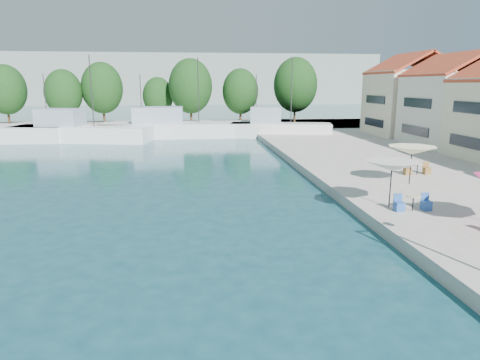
{
  "coord_description": "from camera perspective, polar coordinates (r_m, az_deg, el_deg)",
  "views": [
    {
      "loc": [
        -2.35,
        1.7,
        6.66
      ],
      "look_at": [
        0.52,
        26.0,
        1.13
      ],
      "focal_mm": 32.0,
      "sensor_mm": 36.0,
      "label": 1
    }
  ],
  "objects": [
    {
      "name": "trawler_02",
      "position": [
        53.81,
        -20.8,
        5.95
      ],
      "size": [
        16.68,
        7.61,
        10.2
      ],
      "rotation": [
        0.0,
        0.0,
        -0.22
      ],
      "color": "white",
      "rests_on": "ground"
    },
    {
      "name": "tree_04",
      "position": [
        71.0,
        -17.91,
        11.6
      ],
      "size": [
        6.3,
        6.3,
        9.33
      ],
      "color": "#3F2B19",
      "rests_on": "quay_far"
    },
    {
      "name": "tree_03",
      "position": [
        70.93,
        -22.49,
        10.72
      ],
      "size": [
        5.53,
        5.53,
        8.19
      ],
      "color": "#3F2B19",
      "rests_on": "quay_far"
    },
    {
      "name": "tree_02",
      "position": [
        75.16,
        -28.79,
        10.51
      ],
      "size": [
        6.03,
        6.03,
        8.92
      ],
      "color": "#3F2B19",
      "rests_on": "quay_far"
    },
    {
      "name": "umbrella_cream",
      "position": [
        27.99,
        21.96,
        3.69
      ],
      "size": [
        2.91,
        2.91,
        2.36
      ],
      "color": "black",
      "rests_on": "quay_right"
    },
    {
      "name": "quay_far",
      "position": [
        65.85,
        -11.72,
        6.94
      ],
      "size": [
        90.0,
        16.0,
        0.6
      ],
      "primitive_type": "cube",
      "color": "#ABA39B",
      "rests_on": "ground"
    },
    {
      "name": "tree_07",
      "position": [
        68.64,
        0.05,
        11.73
      ],
      "size": [
        5.68,
        5.68,
        8.4
      ],
      "color": "#3F2B19",
      "rests_on": "quay_far"
    },
    {
      "name": "trawler_04",
      "position": [
        54.41,
        5.1,
        6.8
      ],
      "size": [
        12.86,
        5.66,
        10.2
      ],
      "rotation": [
        0.0,
        0.0,
        -0.2
      ],
      "color": "silver",
      "rests_on": "ground"
    },
    {
      "name": "building_06",
      "position": [
        55.91,
        21.77,
        10.66
      ],
      "size": [
        9.0,
        8.8,
        10.2
      ],
      "color": "beige",
      "rests_on": "quay_right"
    },
    {
      "name": "building_05",
      "position": [
        48.17,
        26.84,
        9.73
      ],
      "size": [
        8.4,
        8.8,
        9.7
      ],
      "color": "silver",
      "rests_on": "quay_right"
    },
    {
      "name": "hill_east",
      "position": [
        183.26,
        6.78,
        12.45
      ],
      "size": [
        140.0,
        40.0,
        12.0
      ],
      "primitive_type": "cube",
      "color": "gray",
      "rests_on": "ground"
    },
    {
      "name": "tree_08",
      "position": [
        69.53,
        7.39,
        12.47
      ],
      "size": [
        6.85,
        6.85,
        10.13
      ],
      "color": "#3F2B19",
      "rests_on": "quay_far"
    },
    {
      "name": "tree_05",
      "position": [
        70.42,
        -10.89,
        10.91
      ],
      "size": [
        4.79,
        4.79,
        7.09
      ],
      "color": "#3F2B19",
      "rests_on": "quay_far"
    },
    {
      "name": "cafe_table_03",
      "position": [
        31.51,
        22.55,
        1.2
      ],
      "size": [
        1.82,
        0.7,
        0.76
      ],
      "color": "black",
      "rests_on": "quay_right"
    },
    {
      "name": "umbrella_white",
      "position": [
        22.38,
        19.61,
        1.77
      ],
      "size": [
        2.69,
        2.69,
        2.34
      ],
      "color": "black",
      "rests_on": "quay_right"
    },
    {
      "name": "hill_west",
      "position": [
        160.7,
        -17.08,
        12.68
      ],
      "size": [
        180.0,
        40.0,
        16.0
      ],
      "primitive_type": "cube",
      "color": "gray",
      "rests_on": "ground"
    },
    {
      "name": "trawler_03",
      "position": [
        55.38,
        -8.15,
        6.82
      ],
      "size": [
        20.33,
        5.3,
        10.2
      ],
      "rotation": [
        0.0,
        0.0,
        -0.0
      ],
      "color": "silver",
      "rests_on": "ground"
    },
    {
      "name": "tree_06",
      "position": [
        67.1,
        -6.62,
        12.32
      ],
      "size": [
        6.62,
        6.62,
        9.8
      ],
      "color": "#3F2B19",
      "rests_on": "quay_far"
    },
    {
      "name": "cafe_table_02",
      "position": [
        22.47,
        22.04,
        -3.1
      ],
      "size": [
        1.82,
        0.7,
        0.76
      ],
      "color": "black",
      "rests_on": "quay_right"
    }
  ]
}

